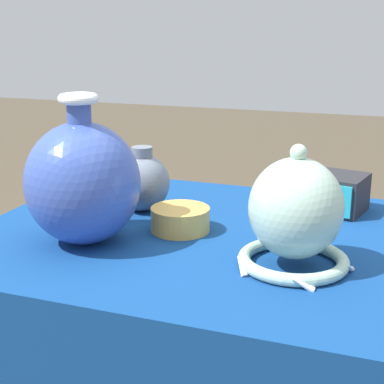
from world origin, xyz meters
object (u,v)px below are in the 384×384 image
(pot_squat_ochre, at_px, (180,219))
(vase_dome_bell, at_px, (295,216))
(vase_tall_bulbous, at_px, (83,182))
(mosaic_tile_box, at_px, (334,193))
(jar_round_slate, at_px, (143,182))

(pot_squat_ochre, bearing_deg, vase_dome_bell, -22.28)
(vase_tall_bulbous, bearing_deg, vase_dome_bell, 2.70)
(mosaic_tile_box, bearing_deg, vase_tall_bulbous, -127.63)
(jar_round_slate, height_order, pot_squat_ochre, jar_round_slate)
(vase_dome_bell, relative_size, pot_squat_ochre, 1.84)
(jar_round_slate, xyz_separation_m, pot_squat_ochre, (0.13, -0.10, -0.04))
(mosaic_tile_box, height_order, pot_squat_ochre, mosaic_tile_box)
(vase_dome_bell, distance_m, jar_round_slate, 0.42)
(vase_dome_bell, xyz_separation_m, jar_round_slate, (-0.37, 0.20, -0.03))
(vase_tall_bulbous, distance_m, pot_squat_ochre, 0.21)
(vase_tall_bulbous, xyz_separation_m, mosaic_tile_box, (0.42, 0.36, -0.08))
(vase_dome_bell, height_order, mosaic_tile_box, vase_dome_bell)
(vase_tall_bulbous, distance_m, mosaic_tile_box, 0.55)
(vase_tall_bulbous, height_order, mosaic_tile_box, vase_tall_bulbous)
(jar_round_slate, bearing_deg, vase_tall_bulbous, -95.36)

